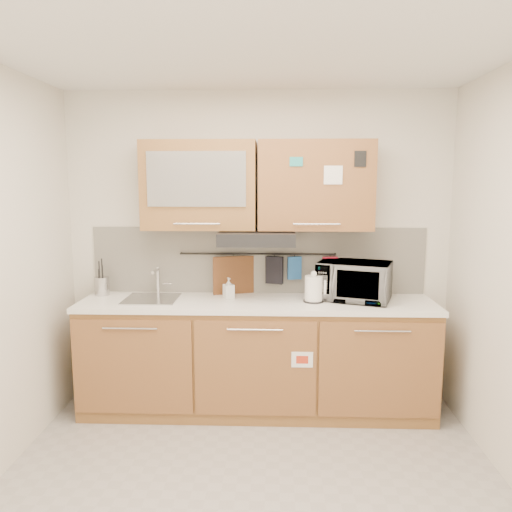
{
  "coord_description": "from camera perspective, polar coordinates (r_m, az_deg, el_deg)",
  "views": [
    {
      "loc": [
        0.13,
        -2.68,
        1.87
      ],
      "look_at": [
        -0.0,
        1.05,
        1.3
      ],
      "focal_mm": 35.0,
      "sensor_mm": 36.0,
      "label": 1
    }
  ],
  "objects": [
    {
      "name": "toaster",
      "position": [
        4.02,
        11.33,
        -3.69
      ],
      "size": [
        0.31,
        0.24,
        0.2
      ],
      "rotation": [
        0.0,
        0.0,
        -0.35
      ],
      "color": "black",
      "rests_on": "countertop"
    },
    {
      "name": "pot_holder",
      "position": [
        4.21,
        8.46,
        -1.17
      ],
      "size": [
        0.13,
        0.04,
        0.16
      ],
      "primitive_type": "cube",
      "rotation": [
        0.0,
        0.0,
        0.15
      ],
      "color": "#BA1831",
      "rests_on": "utensil_rail"
    },
    {
      "name": "microwave",
      "position": [
        4.07,
        11.14,
        -2.81
      ],
      "size": [
        0.65,
        0.54,
        0.31
      ],
      "primitive_type": "imported",
      "rotation": [
        0.0,
        0.0,
        -0.33
      ],
      "color": "#999999",
      "rests_on": "countertop"
    },
    {
      "name": "oven_mitt",
      "position": [
        4.19,
        4.42,
        -1.38
      ],
      "size": [
        0.12,
        0.05,
        0.19
      ],
      "primitive_type": "cube",
      "rotation": [
        0.0,
        0.0,
        0.23
      ],
      "color": "#215497",
      "rests_on": "utensil_rail"
    },
    {
      "name": "cutting_board",
      "position": [
        4.22,
        -2.58,
        -2.93
      ],
      "size": [
        0.34,
        0.13,
        0.43
      ],
      "primitive_type": "cube",
      "rotation": [
        0.0,
        0.0,
        0.32
      ],
      "color": "brown",
      "rests_on": "utensil_rail"
    },
    {
      "name": "dark_pouch",
      "position": [
        4.19,
        2.12,
        -1.62
      ],
      "size": [
        0.15,
        0.09,
        0.23
      ],
      "primitive_type": "cube",
      "rotation": [
        0.0,
        0.0,
        -0.34
      ],
      "color": "black",
      "rests_on": "utensil_rail"
    },
    {
      "name": "countertop",
      "position": [
        4.0,
        0.07,
        -5.41
      ],
      "size": [
        2.82,
        0.62,
        0.04
      ],
      "primitive_type": "cube",
      "color": "white",
      "rests_on": "base_cabinet"
    },
    {
      "name": "wall_back",
      "position": [
        4.23,
        0.22,
        0.88
      ],
      "size": [
        3.2,
        0.0,
        3.2
      ],
      "primitive_type": "plane",
      "rotation": [
        1.57,
        0.0,
        0.0
      ],
      "color": "silver",
      "rests_on": "ground"
    },
    {
      "name": "range_hood",
      "position": [
        3.96,
        0.11,
        2.12
      ],
      "size": [
        0.6,
        0.46,
        0.1
      ],
      "primitive_type": "cube",
      "color": "black",
      "rests_on": "upper_cabinets"
    },
    {
      "name": "upper_cabinets",
      "position": [
        4.01,
        0.07,
        8.07
      ],
      "size": [
        1.82,
        0.37,
        0.7
      ],
      "color": "olive",
      "rests_on": "wall_back"
    },
    {
      "name": "kettle",
      "position": [
        3.96,
        6.62,
        -3.84
      ],
      "size": [
        0.18,
        0.16,
        0.25
      ],
      "rotation": [
        0.0,
        0.0,
        -0.12
      ],
      "color": "white",
      "rests_on": "countertop"
    },
    {
      "name": "utensil_crock",
      "position": [
        4.37,
        -17.2,
        -3.26
      ],
      "size": [
        0.16,
        0.16,
        0.31
      ],
      "rotation": [
        0.0,
        0.0,
        -0.35
      ],
      "color": "#B6B5BA",
      "rests_on": "countertop"
    },
    {
      "name": "floor",
      "position": [
        3.27,
        -0.73,
        -26.19
      ],
      "size": [
        3.2,
        3.2,
        0.0
      ],
      "primitive_type": "plane",
      "color": "#9E9993",
      "rests_on": "ground"
    },
    {
      "name": "base_cabinet",
      "position": [
        4.15,
        0.07,
        -12.05
      ],
      "size": [
        2.8,
        0.64,
        0.88
      ],
      "color": "olive",
      "rests_on": "floor"
    },
    {
      "name": "utensil_rail",
      "position": [
        4.18,
        0.2,
        0.25
      ],
      "size": [
        1.3,
        0.02,
        0.02
      ],
      "primitive_type": "cylinder",
      "rotation": [
        0.0,
        1.57,
        0.0
      ],
      "color": "black",
      "rests_on": "backsplash"
    },
    {
      "name": "backsplash",
      "position": [
        4.23,
        0.21,
        -0.48
      ],
      "size": [
        2.8,
        0.02,
        0.56
      ],
      "primitive_type": "cube",
      "color": "silver",
      "rests_on": "countertop"
    },
    {
      "name": "ceiling",
      "position": [
        2.79,
        -0.84,
        23.84
      ],
      "size": [
        3.2,
        3.2,
        0.0
      ],
      "primitive_type": "plane",
      "rotation": [
        3.14,
        0.0,
        0.0
      ],
      "color": "white",
      "rests_on": "wall_back"
    },
    {
      "name": "soap_bottle",
      "position": [
        4.06,
        -3.14,
        -3.68
      ],
      "size": [
        0.1,
        0.1,
        0.17
      ],
      "primitive_type": "imported",
      "rotation": [
        0.0,
        0.0,
        0.46
      ],
      "color": "#999999",
      "rests_on": "countertop"
    },
    {
      "name": "sink",
      "position": [
        4.12,
        -11.83,
        -4.81
      ],
      "size": [
        0.42,
        0.4,
        0.26
      ],
      "color": "silver",
      "rests_on": "countertop"
    }
  ]
}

